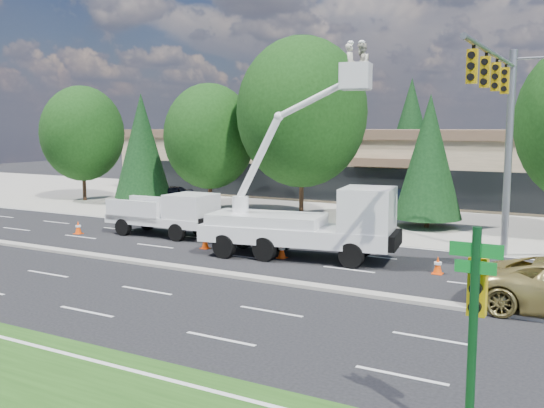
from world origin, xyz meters
The scene contains 21 objects.
ground centered at (0.00, 0.00, 0.00)m, with size 140.00×140.00×0.00m, color black.
concrete_apron centered at (0.00, 20.00, 0.01)m, with size 140.00×22.00×0.01m, color gray.
road_median centered at (0.00, 0.00, 0.06)m, with size 120.00×0.55×0.12m, color gray.
strip_mall centered at (0.00, 29.97, 2.83)m, with size 50.40×15.40×5.50m.
tree_front_a centered at (-22.00, 15.00, 5.20)m, with size 6.40×6.40×8.88m.
tree_front_b centered at (-16.00, 15.00, 4.37)m, with size 4.13×4.13×8.14m.
tree_front_c centered at (-10.00, 15.00, 5.07)m, with size 6.24×6.24×8.66m.
tree_front_d centered at (-3.00, 15.00, 6.61)m, with size 8.14×8.14×11.29m.
tree_front_e centered at (5.00, 15.00, 4.05)m, with size 3.83×3.83×7.54m.
tree_back_a centered at (-18.00, 42.00, 4.36)m, with size 4.13×4.13×8.14m.
tree_back_b centered at (-4.00, 42.00, 5.72)m, with size 5.41×5.41×10.66m.
signal_mast centered at (10.03, 7.04, 6.06)m, with size 2.76×10.16×9.00m.
street_sign_pole centered at (12.00, -8.40, 2.44)m, with size 0.90×0.44×4.00m.
utility_pickup centered at (-6.15, 5.71, 0.94)m, with size 6.03×2.50×2.29m.
bucket_truck centered at (2.89, 4.33, 1.98)m, with size 8.67×3.87×9.20m.
traffic_cone_a centered at (-10.83, 3.85, 0.34)m, with size 0.40×0.40×0.70m.
traffic_cone_b centered at (-2.53, 3.89, 0.34)m, with size 0.40×0.40×0.70m.
traffic_cone_c centered at (1.61, 3.81, 0.34)m, with size 0.40×0.40×0.70m.
traffic_cone_d centered at (8.29, 4.25, 0.34)m, with size 0.40×0.40×0.70m.
parked_car_west centered at (-14.59, 16.13, 0.70)m, with size 1.66×4.12×1.40m, color black.
parked_car_east centered at (1.58, 19.76, 0.80)m, with size 1.69×4.86×1.60m, color black.
Camera 1 is at (13.90, -19.08, 5.68)m, focal length 40.00 mm.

